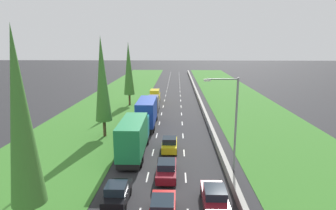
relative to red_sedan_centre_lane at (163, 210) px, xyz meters
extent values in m
plane|color=#28282B|center=(0.03, 45.42, -0.81)|extent=(300.00, 300.00, 0.00)
cube|color=#387528|center=(-12.62, 45.42, -0.79)|extent=(14.00, 140.00, 0.04)
cube|color=#387528|center=(14.38, 45.42, -0.79)|extent=(14.00, 140.00, 0.04)
cube|color=#9E9B93|center=(5.73, 45.42, -0.39)|extent=(0.44, 120.00, 0.85)
cube|color=white|center=(-1.72, 6.42, -0.81)|extent=(0.14, 2.00, 0.01)
cube|color=white|center=(-1.72, 12.42, -0.81)|extent=(0.14, 2.00, 0.01)
cube|color=white|center=(-1.72, 18.42, -0.81)|extent=(0.14, 2.00, 0.01)
cube|color=white|center=(-1.72, 24.42, -0.81)|extent=(0.14, 2.00, 0.01)
cube|color=white|center=(-1.72, 30.42, -0.81)|extent=(0.14, 2.00, 0.01)
cube|color=white|center=(-1.72, 36.42, -0.81)|extent=(0.14, 2.00, 0.01)
cube|color=white|center=(-1.72, 42.42, -0.81)|extent=(0.14, 2.00, 0.01)
cube|color=white|center=(-1.72, 48.42, -0.81)|extent=(0.14, 2.00, 0.01)
cube|color=white|center=(-1.72, 54.42, -0.81)|extent=(0.14, 2.00, 0.01)
cube|color=white|center=(-1.72, 60.42, -0.81)|extent=(0.14, 2.00, 0.01)
cube|color=white|center=(-1.72, 66.42, -0.81)|extent=(0.14, 2.00, 0.01)
cube|color=white|center=(-1.72, 72.42, -0.81)|extent=(0.14, 2.00, 0.01)
cube|color=white|center=(-1.72, 78.42, -0.81)|extent=(0.14, 2.00, 0.01)
cube|color=white|center=(-1.72, 84.42, -0.81)|extent=(0.14, 2.00, 0.01)
cube|color=white|center=(-1.72, 90.42, -0.81)|extent=(0.14, 2.00, 0.01)
cube|color=white|center=(-1.72, 96.42, -0.81)|extent=(0.14, 2.00, 0.01)
cube|color=white|center=(-1.72, 102.42, -0.81)|extent=(0.14, 2.00, 0.01)
cube|color=white|center=(1.78, 6.42, -0.81)|extent=(0.14, 2.00, 0.01)
cube|color=white|center=(1.78, 12.42, -0.81)|extent=(0.14, 2.00, 0.01)
cube|color=white|center=(1.78, 18.42, -0.81)|extent=(0.14, 2.00, 0.01)
cube|color=white|center=(1.78, 24.42, -0.81)|extent=(0.14, 2.00, 0.01)
cube|color=white|center=(1.78, 30.42, -0.81)|extent=(0.14, 2.00, 0.01)
cube|color=white|center=(1.78, 36.42, -0.81)|extent=(0.14, 2.00, 0.01)
cube|color=white|center=(1.78, 42.42, -0.81)|extent=(0.14, 2.00, 0.01)
cube|color=white|center=(1.78, 48.42, -0.81)|extent=(0.14, 2.00, 0.01)
cube|color=white|center=(1.78, 54.42, -0.81)|extent=(0.14, 2.00, 0.01)
cube|color=white|center=(1.78, 60.42, -0.81)|extent=(0.14, 2.00, 0.01)
cube|color=white|center=(1.78, 66.42, -0.81)|extent=(0.14, 2.00, 0.01)
cube|color=white|center=(1.78, 72.42, -0.81)|extent=(0.14, 2.00, 0.01)
cube|color=white|center=(1.78, 78.42, -0.81)|extent=(0.14, 2.00, 0.01)
cube|color=white|center=(1.78, 84.42, -0.81)|extent=(0.14, 2.00, 0.01)
cube|color=white|center=(1.78, 90.42, -0.81)|extent=(0.14, 2.00, 0.01)
cube|color=white|center=(1.78, 96.42, -0.81)|extent=(0.14, 2.00, 0.01)
cube|color=white|center=(1.78, 102.42, -0.81)|extent=(0.14, 2.00, 0.01)
cube|color=#19232D|center=(0.00, -0.12, 0.53)|extent=(1.56, 1.90, 0.60)
cylinder|color=black|center=(-0.80, 1.43, -0.49)|extent=(0.22, 0.64, 0.64)
cylinder|color=black|center=(0.80, 1.43, -0.49)|extent=(0.22, 0.64, 0.64)
cube|color=black|center=(-3.57, 2.06, -0.11)|extent=(1.68, 3.90, 0.76)
cube|color=#19232D|center=(-3.57, 1.76, 0.59)|extent=(1.52, 1.60, 0.64)
cylinder|color=black|center=(-4.33, 3.27, -0.49)|extent=(0.22, 0.64, 0.64)
cylinder|color=black|center=(-2.81, 3.27, -0.49)|extent=(0.22, 0.64, 0.64)
cylinder|color=black|center=(-4.33, 0.85, -0.49)|extent=(0.22, 0.64, 0.64)
cylinder|color=black|center=(-2.81, 0.85, -0.49)|extent=(0.22, 0.64, 0.64)
cube|color=black|center=(-3.69, 11.79, -0.21)|extent=(2.20, 9.40, 0.56)
cube|color=teal|center=(-3.69, 15.39, 1.32)|extent=(2.40, 2.20, 2.50)
cube|color=#1E7F47|center=(-3.69, 10.69, 1.72)|extent=(2.44, 7.20, 3.30)
cylinder|color=black|center=(-4.81, 15.09, -0.49)|extent=(0.22, 0.64, 0.64)
cylinder|color=black|center=(-2.57, 15.09, -0.49)|extent=(0.22, 0.64, 0.64)
cylinder|color=black|center=(-4.81, 9.61, -0.49)|extent=(0.22, 0.64, 0.64)
cylinder|color=black|center=(-2.57, 9.61, -0.49)|extent=(0.22, 0.64, 0.64)
cylinder|color=black|center=(-4.81, 8.53, -0.49)|extent=(0.22, 0.64, 0.64)
cylinder|color=black|center=(-2.57, 8.53, -0.49)|extent=(0.22, 0.64, 0.64)
cube|color=black|center=(-3.37, 22.92, -0.21)|extent=(2.20, 9.40, 0.56)
cube|color=black|center=(-3.37, 26.52, 1.32)|extent=(2.40, 2.20, 2.50)
cube|color=#19389E|center=(-3.37, 21.82, 1.72)|extent=(2.44, 7.20, 3.30)
cylinder|color=black|center=(-4.49, 26.22, -0.49)|extent=(0.22, 0.64, 0.64)
cylinder|color=black|center=(-2.25, 26.22, -0.49)|extent=(0.22, 0.64, 0.64)
cylinder|color=black|center=(-4.49, 20.74, -0.49)|extent=(0.22, 0.64, 0.64)
cylinder|color=black|center=(-2.25, 20.74, -0.49)|extent=(0.22, 0.64, 0.64)
cylinder|color=black|center=(-4.49, 19.66, -0.49)|extent=(0.22, 0.64, 0.64)
cylinder|color=black|center=(-2.25, 19.66, -0.49)|extent=(0.22, 0.64, 0.64)
cube|color=maroon|center=(3.78, 1.70, -0.13)|extent=(1.76, 4.50, 0.72)
cube|color=#19232D|center=(3.78, 1.55, 0.53)|extent=(1.56, 1.90, 0.60)
cylinder|color=black|center=(2.98, 3.10, -0.49)|extent=(0.22, 0.64, 0.64)
cylinder|color=black|center=(4.58, 3.10, -0.49)|extent=(0.22, 0.64, 0.64)
cube|color=slate|center=(-3.31, 32.67, 0.21)|extent=(1.90, 4.90, 1.40)
cube|color=slate|center=(-3.31, 32.37, 1.46)|extent=(1.80, 3.10, 1.10)
cylinder|color=black|center=(-4.18, 34.19, -0.49)|extent=(0.22, 0.64, 0.64)
cylinder|color=black|center=(-2.44, 34.19, -0.49)|extent=(0.22, 0.64, 0.64)
cylinder|color=black|center=(-4.18, 31.15, -0.49)|extent=(0.22, 0.64, 0.64)
cylinder|color=black|center=(-2.44, 31.15, -0.49)|extent=(0.22, 0.64, 0.64)
cube|color=maroon|center=(0.03, 6.43, -0.13)|extent=(1.76, 4.50, 0.72)
cube|color=#19232D|center=(0.03, 6.28, 0.53)|extent=(1.56, 1.90, 0.60)
cylinder|color=black|center=(-0.77, 7.83, -0.49)|extent=(0.22, 0.64, 0.64)
cylinder|color=black|center=(0.83, 7.83, -0.49)|extent=(0.22, 0.64, 0.64)
cylinder|color=black|center=(-0.77, 5.04, -0.49)|extent=(0.22, 0.64, 0.64)
cylinder|color=black|center=(0.83, 5.04, -0.49)|extent=(0.22, 0.64, 0.64)
cube|color=yellow|center=(-3.58, 39.80, 0.21)|extent=(1.90, 4.90, 1.40)
cube|color=yellow|center=(-3.58, 39.50, 1.46)|extent=(1.80, 3.10, 1.10)
cylinder|color=black|center=(-4.45, 41.32, -0.49)|extent=(0.22, 0.64, 0.64)
cylinder|color=black|center=(-2.71, 41.32, -0.49)|extent=(0.22, 0.64, 0.64)
cylinder|color=black|center=(-4.45, 38.28, -0.49)|extent=(0.22, 0.64, 0.64)
cylinder|color=black|center=(-2.71, 38.28, -0.49)|extent=(0.22, 0.64, 0.64)
cube|color=yellow|center=(0.13, 12.91, -0.11)|extent=(1.68, 3.90, 0.76)
cube|color=#19232D|center=(0.13, 12.61, 0.59)|extent=(1.52, 1.60, 0.64)
cylinder|color=black|center=(-0.63, 14.12, -0.49)|extent=(0.22, 0.64, 0.64)
cylinder|color=black|center=(0.89, 14.12, -0.49)|extent=(0.22, 0.64, 0.64)
cylinder|color=black|center=(-0.63, 11.70, -0.49)|extent=(0.22, 0.64, 0.64)
cylinder|color=black|center=(0.89, 11.70, -0.49)|extent=(0.22, 0.64, 0.64)
cone|color=#3D752D|center=(-8.30, -1.61, 6.86)|extent=(2.13, 2.13, 10.95)
cylinder|color=#4C3823|center=(-8.56, 17.94, 0.29)|extent=(0.40, 0.40, 2.20)
cone|color=#3D752D|center=(-8.56, 17.94, 6.80)|extent=(2.13, 2.13, 10.84)
cylinder|color=#4C3823|center=(-8.47, 37.44, 0.29)|extent=(0.40, 0.40, 2.20)
cone|color=#3D752D|center=(-8.47, 37.44, 6.48)|extent=(2.11, 2.11, 10.18)
cylinder|color=gray|center=(6.45, 8.12, 3.69)|extent=(0.20, 0.20, 9.00)
cylinder|color=gray|center=(5.05, 8.12, 8.04)|extent=(2.80, 0.12, 0.12)
cube|color=silver|center=(3.65, 8.12, 7.94)|extent=(0.60, 0.28, 0.20)
camera|label=1|loc=(0.92, -17.42, 11.14)|focal=30.18mm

